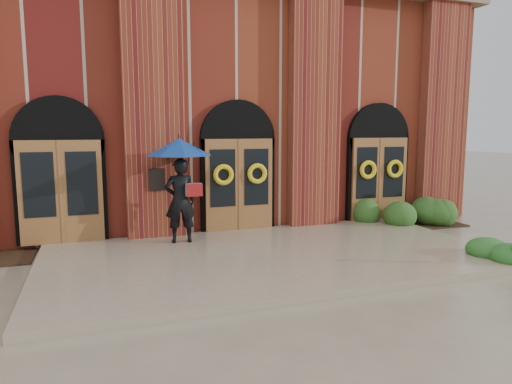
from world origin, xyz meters
name	(u,v)px	position (x,y,z in m)	size (l,w,h in m)	color
ground	(276,261)	(0.00, 0.00, 0.00)	(90.00, 90.00, 0.00)	gray
landing	(274,256)	(0.00, 0.15, 0.07)	(10.00, 5.30, 0.15)	tan
church_building	(192,114)	(0.00, 8.78, 3.50)	(16.20, 12.53, 7.00)	maroon
man_with_umbrella	(180,170)	(-1.78, 1.82, 1.93)	(1.71, 1.71, 2.54)	black
hedge_wall_right	(410,213)	(5.20, 2.09, 0.39)	(3.03, 1.21, 0.78)	#284E1B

